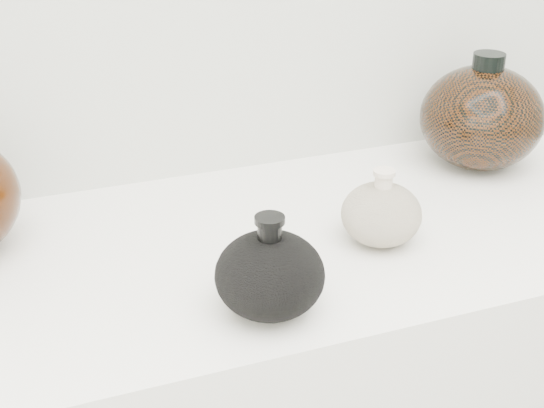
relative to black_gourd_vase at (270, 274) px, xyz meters
name	(u,v)px	position (x,y,z in m)	size (l,w,h in m)	color
black_gourd_vase	(270,274)	(0.00, 0.00, 0.00)	(0.17, 0.17, 0.13)	black
cream_gourd_vase	(381,214)	(0.20, 0.10, -0.01)	(0.14, 0.14, 0.11)	beige
right_round_pot	(482,117)	(0.48, 0.28, 0.04)	(0.23, 0.23, 0.19)	black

